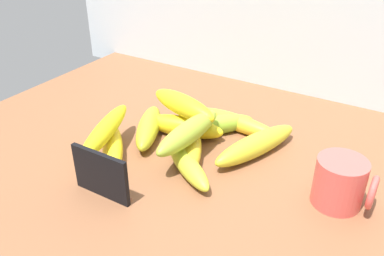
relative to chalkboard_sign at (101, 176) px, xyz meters
The scene contains 14 objects.
counter_top 21.04cm from the chalkboard_sign, 63.37° to the left, with size 110.00×76.00×3.00cm, color brown.
chalkboard_sign is the anchor object (origin of this frame).
coffee_mug 38.29cm from the chalkboard_sign, 27.78° to the left, with size 9.47×7.97×8.05cm.
banana_0 15.46cm from the chalkboard_sign, 52.81° to the left, with size 15.16×3.55×3.55cm, color gold.
banana_1 12.22cm from the chalkboard_sign, 123.07° to the left, with size 16.76×3.85×3.85cm, color yellow.
banana_2 20.03cm from the chalkboard_sign, 104.14° to the left, with size 17.22×4.32×4.32cm, color gold.
banana_3 28.52cm from the chalkboard_sign, 76.88° to the left, with size 16.32×4.02×4.02cm, color #86AE2E.
banana_4 18.56cm from the chalkboard_sign, 68.24° to the left, with size 15.24×3.71×3.71cm, color yellow.
banana_5 29.73cm from the chalkboard_sign, 55.50° to the left, with size 20.82×4.39×4.39cm, color gold.
banana_6 32.80cm from the chalkboard_sign, 72.48° to the left, with size 19.83×3.52×3.52cm, color yellow.
banana_7 23.37cm from the chalkboard_sign, 87.54° to the left, with size 17.24×4.34×4.34cm, color yellow.
banana_8 18.01cm from the chalkboard_sign, 68.79° to the left, with size 18.52×4.14×4.14cm, color #95B031.
banana_9 12.21cm from the chalkboard_sign, 127.83° to the left, with size 20.34×3.48×3.48cm, color yellow.
banana_10 24.41cm from the chalkboard_sign, 88.75° to the left, with size 17.17×4.37×4.37cm, color yellow.
Camera 1 is at (31.25, -56.19, 46.28)cm, focal length 37.93 mm.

